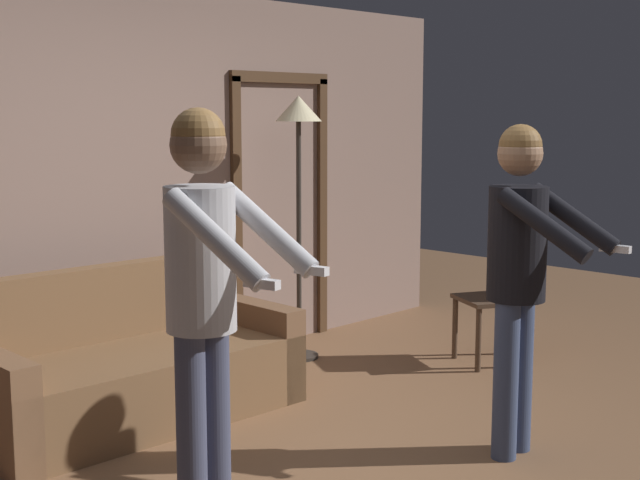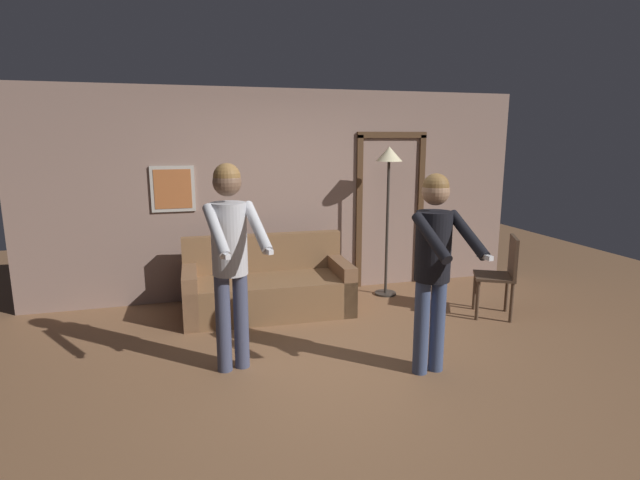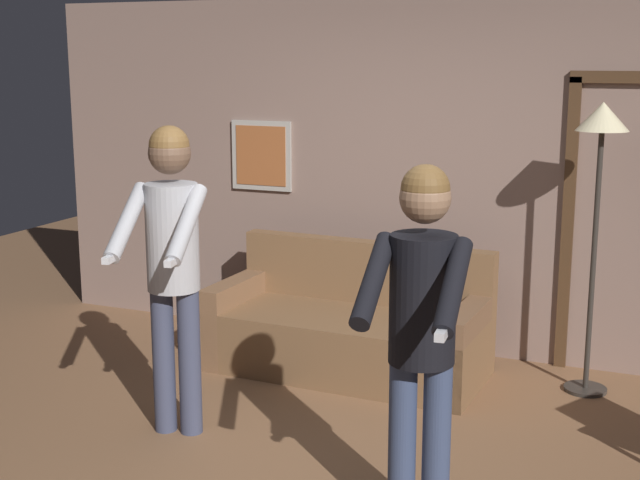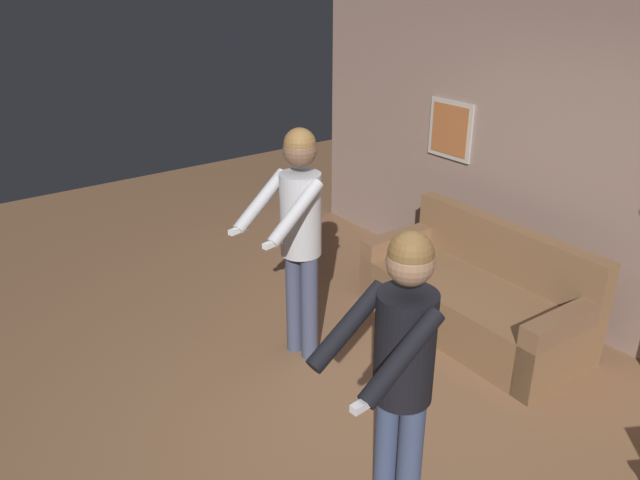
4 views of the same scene
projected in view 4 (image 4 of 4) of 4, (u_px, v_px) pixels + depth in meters
The scene contains 5 objects.
ground_plane at pixel (367, 421), 4.20m from camera, with size 12.00×12.00×0.00m, color brown.
back_wall_assembly at pixel (586, 177), 4.86m from camera, with size 6.40×0.10×2.60m.
couch at pixel (475, 298), 5.18m from camera, with size 1.93×0.91×0.87m.
person_standing_left at pixel (299, 224), 4.49m from camera, with size 0.52×0.70×1.80m.
person_standing_right at pixel (402, 361), 3.04m from camera, with size 0.47×0.65×1.73m.
Camera 4 is at (2.49, -2.25, 2.82)m, focal length 35.00 mm.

